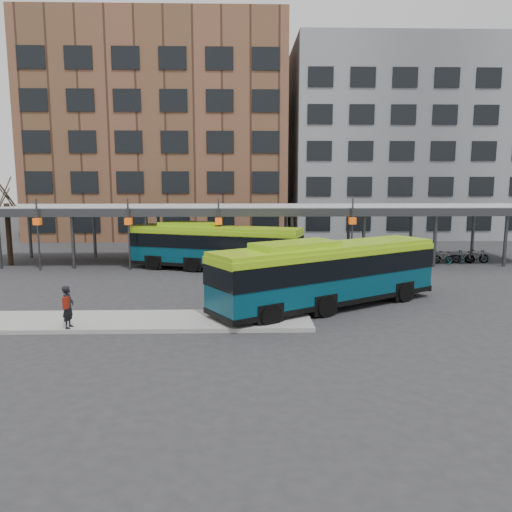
{
  "coord_description": "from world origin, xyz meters",
  "views": [
    {
      "loc": [
        -1.39,
        -23.64,
        6.03
      ],
      "look_at": [
        -0.65,
        4.01,
        1.8
      ],
      "focal_mm": 35.0,
      "sensor_mm": 36.0,
      "label": 1
    }
  ],
  "objects_px": {
    "tree": "(9,231)",
    "pedestrian": "(68,307)",
    "bus_front": "(328,272)",
    "bus_rear": "(215,246)"
  },
  "relations": [
    {
      "from": "tree",
      "to": "pedestrian",
      "type": "bearing_deg",
      "value": -59.19
    },
    {
      "from": "tree",
      "to": "pedestrian",
      "type": "height_order",
      "value": "tree"
    },
    {
      "from": "bus_front",
      "to": "bus_rear",
      "type": "relative_size",
      "value": 0.98
    },
    {
      "from": "bus_front",
      "to": "pedestrian",
      "type": "distance_m",
      "value": 11.53
    },
    {
      "from": "bus_rear",
      "to": "pedestrian",
      "type": "relative_size",
      "value": 6.9
    },
    {
      "from": "bus_rear",
      "to": "bus_front",
      "type": "bearing_deg",
      "value": -41.46
    },
    {
      "from": "bus_front",
      "to": "tree",
      "type": "bearing_deg",
      "value": 117.0
    },
    {
      "from": "bus_rear",
      "to": "pedestrian",
      "type": "distance_m",
      "value": 14.73
    },
    {
      "from": "bus_front",
      "to": "bus_rear",
      "type": "bearing_deg",
      "value": 88.43
    },
    {
      "from": "bus_front",
      "to": "pedestrian",
      "type": "bearing_deg",
      "value": 166.63
    }
  ]
}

